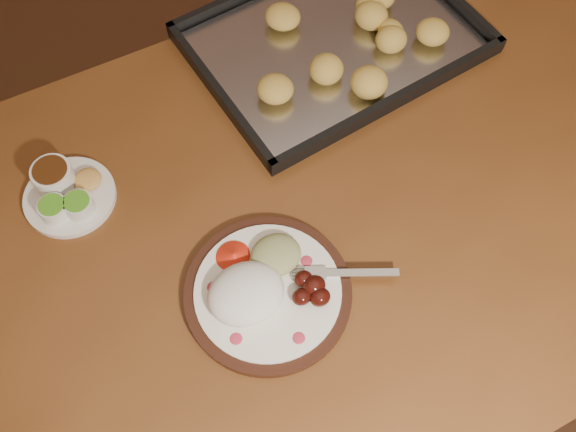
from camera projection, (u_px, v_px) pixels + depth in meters
ground at (361, 300)px, 1.76m from camera, size 4.00×4.00×0.00m
dining_table at (276, 255)px, 1.10m from camera, size 1.53×0.95×0.75m
dinner_plate at (264, 289)px, 0.95m from camera, size 0.32×0.25×0.06m
condiment_saucer at (65, 192)px, 1.03m from camera, size 0.15×0.15×0.05m
baking_tray at (334, 38)px, 1.19m from camera, size 0.55×0.43×0.05m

